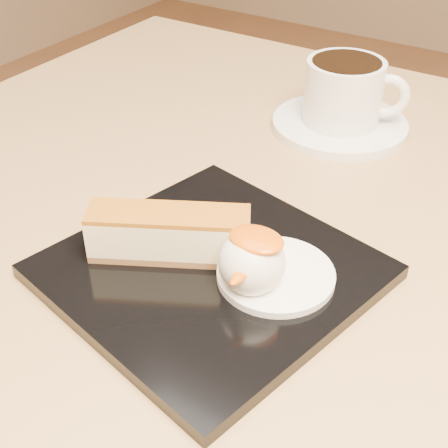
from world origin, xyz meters
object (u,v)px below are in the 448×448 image
Objects in this scene: dessert_plate at (210,272)px; saucer at (339,125)px; table at (230,322)px; ice_cream_scoop at (252,262)px; cheesecake at (169,234)px; coffee_cup at (346,91)px.

saucer is at bearing 93.93° from dessert_plate.
dessert_plate reaches higher than table.
dessert_plate is at bearing -86.07° from saucer.
ice_cream_scoop reaches higher than saucer.
cheesecake is at bearing -85.57° from table.
coffee_cup is at bearing 101.06° from ice_cream_scoop.
dessert_plate is (0.04, -0.10, 0.16)m from table.
cheesecake is (0.01, -0.10, 0.19)m from table.
coffee_cup is (-0.02, 0.29, 0.04)m from dessert_plate.
cheesecake is at bearing -171.87° from dessert_plate.
table is at bearing -117.49° from coffee_cup.
table is 0.25m from saucer.
dessert_plate is 4.46× the size of ice_cream_scoop.
dessert_plate is at bearing -106.53° from coffee_cup.
ice_cream_scoop reaches higher than cheesecake.
dessert_plate is 0.04m from cheesecake.
dessert_plate is 1.74× the size of cheesecake.
table is 7.25× the size of coffee_cup.
cheesecake is 0.08m from ice_cream_scoop.
ice_cream_scoop is (0.08, -0.00, 0.00)m from cheesecake.
coffee_cup is (0.02, 0.30, 0.01)m from cheesecake.
coffee_cup reaches higher than ice_cream_scoop.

